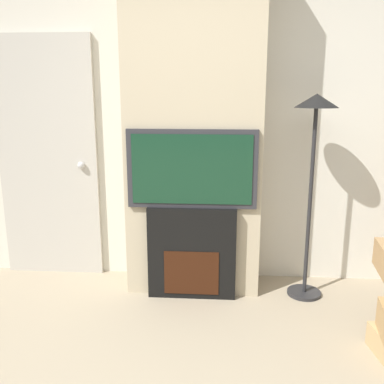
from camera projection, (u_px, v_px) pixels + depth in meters
name	position (u px, v px, depth m)	size (l,w,h in m)	color
wall_back	(196.00, 121.00, 3.54)	(6.00, 0.06, 2.70)	silver
chimney_breast	(194.00, 123.00, 3.31)	(1.05, 0.40, 2.70)	#BCAD8E
fireplace	(192.00, 252.00, 3.35)	(0.68, 0.15, 0.73)	black
television	(192.00, 169.00, 3.19)	(0.97, 0.07, 0.59)	#2D2D33
floor_lamp	(314.00, 139.00, 3.15)	(0.32, 0.32, 1.58)	#262628
entry_door	(48.00, 159.00, 3.65)	(0.85, 0.09, 2.05)	#BCB7AD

